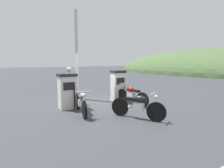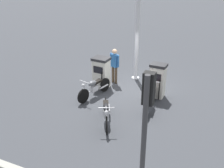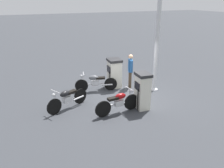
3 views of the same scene
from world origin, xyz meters
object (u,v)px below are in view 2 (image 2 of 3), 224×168
Objects in this scene: fuel_pump_far at (158,80)px; motorcycle_far_pump at (150,97)px; motorcycle_extra at (106,112)px; canopy_support_pole at (137,36)px; roadside_traffic_light at (146,121)px; fuel_pump_near at (101,72)px; attendant_person at (115,64)px; motorcycle_near_pump at (94,88)px.

motorcycle_far_pump is (1.08, -0.04, -0.31)m from fuel_pump_far.
canopy_support_pole is at bearing -176.81° from motorcycle_extra.
roadside_traffic_light is (3.08, 2.25, 1.93)m from motorcycle_extra.
roadside_traffic_light is at bearing 31.95° from fuel_pump_near.
motorcycle_extra is 3.77m from attendant_person.
canopy_support_pole is (-4.52, -0.25, 1.75)m from motorcycle_extra.
motorcycle_far_pump is 3.57m from canopy_support_pole.
fuel_pump_near is 0.42× the size of roadside_traffic_light.
attendant_person is (-1.80, -2.28, 0.53)m from motorcycle_far_pump.
roadside_traffic_light is 8.00m from canopy_support_pole.
motorcycle_extra is 1.08× the size of attendant_person.
canopy_support_pole reaches higher than motorcycle_extra.
fuel_pump_far is at bearing 156.35° from motorcycle_extra.
fuel_pump_near is 1.13m from motorcycle_near_pump.
motorcycle_far_pump is 0.56× the size of roadside_traffic_light.
fuel_pump_near is at bearing -35.92° from canopy_support_pole.
roadside_traffic_light is (4.85, 1.04, 1.95)m from motorcycle_far_pump.
motorcycle_near_pump is at bearing -89.97° from motorcycle_far_pump.
motorcycle_near_pump is 3.45m from canopy_support_pole.
fuel_pump_near is at bearing -90.00° from fuel_pump_far.
roadside_traffic_light reaches higher than fuel_pump_near.
fuel_pump_near reaches higher than motorcycle_near_pump.
fuel_pump_far is at bearing 177.93° from motorcycle_far_pump.
attendant_person is at bearing -128.37° from motorcycle_far_pump.
fuel_pump_near is at bearing -112.14° from motorcycle_far_pump.
attendant_person is (-1.80, 0.27, 0.56)m from motorcycle_near_pump.
motorcycle_near_pump is (1.09, -2.58, -0.34)m from fuel_pump_far.
motorcycle_far_pump is (-0.00, 2.54, 0.02)m from motorcycle_near_pump.
fuel_pump_far is 6.24m from roadside_traffic_light.
canopy_support_pole reaches higher than fuel_pump_far.
roadside_traffic_light reaches higher than motorcycle_near_pump.
fuel_pump_near is 0.79× the size of motorcycle_extra.
fuel_pump_near is 2.70m from fuel_pump_far.
canopy_support_pole is at bearing 139.24° from attendant_person.
motorcycle_near_pump is at bearing -143.13° from motorcycle_extra.
fuel_pump_far is 2.43m from attendant_person.
attendant_person reaches higher than motorcycle_far_pump.
canopy_support_pole is (-1.66, 1.20, 1.48)m from fuel_pump_near.
canopy_support_pole is (-2.74, 1.08, 1.79)m from motorcycle_near_pump.
fuel_pump_near is 3.22m from motorcycle_extra.
canopy_support_pole is at bearing 144.08° from fuel_pump_near.
attendant_person is at bearing -107.21° from fuel_pump_far.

